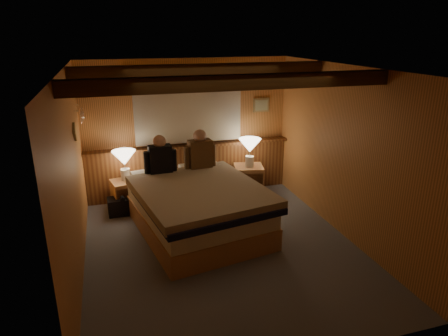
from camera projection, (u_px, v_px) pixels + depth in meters
name	position (u px, v px, depth m)	size (l,w,h in m)	color
floor	(222.00, 248.00, 5.48)	(4.20, 4.20, 0.00)	#545964
ceiling	(222.00, 69.00, 4.70)	(4.20, 4.20, 0.00)	tan
wall_back	(188.00, 129.00, 6.99)	(3.60, 3.60, 0.00)	#DC904F
wall_left	(72.00, 179.00, 4.60)	(4.20, 4.20, 0.00)	#DC904F
wall_right	(345.00, 153.00, 5.57)	(4.20, 4.20, 0.00)	#DC904F
wall_front	(295.00, 245.00, 3.18)	(3.60, 3.60, 0.00)	#DC904F
wainscot	(190.00, 168.00, 7.16)	(3.60, 0.23, 0.94)	brown
curtain_window	(189.00, 111.00, 6.82)	(2.18, 0.09, 1.11)	#4A2E12
ceiling_beams	(218.00, 75.00, 4.86)	(3.60, 1.65, 0.16)	#4A2E12
coat_rail	(80.00, 113.00, 5.90)	(0.05, 0.55, 0.24)	white
framed_print	(261.00, 105.00, 7.22)	(0.30, 0.04, 0.25)	#A28951
bed	(198.00, 208.00, 5.82)	(1.97, 2.39, 0.73)	tan
nightstand_left	(127.00, 195.00, 6.62)	(0.52, 0.49, 0.49)	tan
nightstand_right	(248.00, 180.00, 7.17)	(0.58, 0.54, 0.55)	tan
lamp_left	(124.00, 160.00, 6.47)	(0.38, 0.38, 0.50)	silver
lamp_right	(250.00, 147.00, 6.94)	(0.39, 0.39, 0.51)	silver
person_left	(160.00, 157.00, 6.17)	(0.51, 0.21, 0.62)	black
person_right	(200.00, 152.00, 6.39)	(0.53, 0.24, 0.65)	#533921
duffel_bag	(123.00, 205.00, 6.46)	(0.47, 0.30, 0.33)	black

